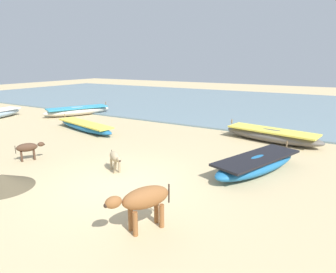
% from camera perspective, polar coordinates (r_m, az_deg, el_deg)
% --- Properties ---
extents(ground, '(80.00, 80.00, 0.00)m').
position_cam_1_polar(ground, '(8.60, -9.48, -9.20)').
color(ground, tan).
extents(sea_water, '(60.00, 20.00, 0.08)m').
position_cam_1_polar(sea_water, '(24.66, 18.25, 5.92)').
color(sea_water, slate).
rests_on(sea_water, ground).
extents(fishing_boat_0, '(4.60, 1.84, 0.61)m').
position_cam_1_polar(fishing_boat_0, '(15.40, -16.08, 1.96)').
color(fishing_boat_0, '#1E669E').
rests_on(fishing_boat_0, ground).
extents(fishing_boat_3, '(4.43, 1.86, 0.74)m').
position_cam_1_polar(fishing_boat_3, '(13.52, 19.77, 0.26)').
color(fishing_boat_3, '#5B5651').
rests_on(fishing_boat_3, ground).
extents(fishing_boat_4, '(2.33, 3.94, 0.72)m').
position_cam_1_polar(fishing_boat_4, '(9.67, 17.13, -5.13)').
color(fishing_boat_4, '#1E669E').
rests_on(fishing_boat_4, ground).
extents(fishing_boat_6, '(2.86, 4.40, 0.74)m').
position_cam_1_polar(fishing_boat_6, '(20.04, -17.42, 4.88)').
color(fishing_boat_6, beige).
rests_on(fishing_boat_6, ground).
extents(cow_adult_brown, '(0.95, 1.38, 0.95)m').
position_cam_1_polar(cow_adult_brown, '(6.10, -4.84, -12.32)').
color(cow_adult_brown, brown).
rests_on(cow_adult_brown, ground).
extents(calf_near_dun, '(0.90, 0.71, 0.64)m').
position_cam_1_polar(calf_near_dun, '(9.40, -10.38, -4.12)').
color(calf_near_dun, tan).
rests_on(calf_near_dun, ground).
extents(calf_far_dark, '(0.65, 0.91, 0.63)m').
position_cam_1_polar(calf_far_dark, '(11.44, -25.89, -2.03)').
color(calf_far_dark, '#4C3323').
rests_on(calf_far_dark, ground).
extents(debris_pile_1, '(1.79, 1.79, 0.39)m').
position_cam_1_polar(debris_pile_1, '(9.41, -29.87, -7.61)').
color(debris_pile_1, brown).
rests_on(debris_pile_1, ground).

